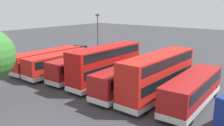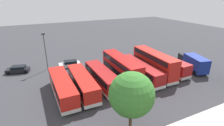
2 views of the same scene
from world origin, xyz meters
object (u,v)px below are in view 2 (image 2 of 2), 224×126
(bus_single_deck_third, at_px, (140,70))
(lamp_post_tall, at_px, (45,49))
(bus_single_deck_seventh, at_px, (62,87))
(bus_single_deck_near_end, at_px, (167,64))
(car_hatchback_silver, at_px, (70,64))
(bus_single_deck_fifth, at_px, (102,77))
(bus_double_decker_second, at_px, (154,63))
(car_small_green, at_px, (18,69))
(bus_double_decker_fourth, at_px, (121,69))
(box_truck_blue, at_px, (193,62))
(bus_single_deck_sixth, at_px, (83,83))
(waste_bin_yellow, at_px, (127,58))

(bus_single_deck_third, height_order, lamp_post_tall, lamp_post_tall)
(bus_single_deck_third, xyz_separation_m, bus_single_deck_seventh, (14.40, 0.22, -0.00))
(bus_single_deck_near_end, xyz_separation_m, lamp_post_tall, (22.03, -11.58, 2.91))
(bus_single_deck_near_end, xyz_separation_m, bus_single_deck_seventh, (21.19, 0.48, 0.00))
(car_hatchback_silver, bearing_deg, bus_single_deck_fifth, 105.72)
(bus_single_deck_third, height_order, bus_single_deck_fifth, same)
(lamp_post_tall, bearing_deg, bus_double_decker_second, 147.49)
(bus_single_deck_seventh, height_order, car_hatchback_silver, bus_single_deck_seventh)
(bus_single_deck_fifth, xyz_separation_m, car_small_green, (13.26, -12.51, -0.92))
(bus_double_decker_fourth, height_order, box_truck_blue, bus_double_decker_fourth)
(bus_double_decker_second, bearing_deg, bus_single_deck_sixth, 1.45)
(bus_single_deck_seventh, xyz_separation_m, box_truck_blue, (-26.55, 1.41, 0.08))
(car_small_green, distance_m, waste_bin_yellow, 23.92)
(box_truck_blue, relative_size, car_small_green, 1.71)
(bus_single_deck_third, height_order, box_truck_blue, box_truck_blue)
(bus_single_deck_fifth, relative_size, bus_single_deck_sixth, 0.97)
(bus_single_deck_sixth, relative_size, car_small_green, 2.31)
(bus_single_deck_seventh, bearing_deg, bus_double_decker_fourth, -177.05)
(bus_double_decker_second, distance_m, box_truck_blue, 9.08)
(box_truck_blue, bearing_deg, car_hatchback_silver, -29.29)
(bus_single_deck_seventh, bearing_deg, bus_single_deck_near_end, -178.69)
(bus_double_decker_second, distance_m, bus_double_decker_fourth, 7.08)
(waste_bin_yellow, bearing_deg, bus_single_deck_fifth, 41.90)
(car_small_green, height_order, waste_bin_yellow, car_small_green)
(bus_double_decker_second, relative_size, box_truck_blue, 1.43)
(bus_double_decker_fourth, xyz_separation_m, bus_single_deck_seventh, (10.59, 0.55, -0.83))
(bus_single_deck_seventh, height_order, box_truck_blue, box_truck_blue)
(bus_single_deck_sixth, xyz_separation_m, car_small_green, (9.63, -13.05, -0.92))
(bus_single_deck_near_end, distance_m, bus_double_decker_second, 3.63)
(bus_single_deck_near_end, relative_size, car_small_green, 2.28)
(box_truck_blue, bearing_deg, bus_single_deck_fifth, -5.37)
(car_hatchback_silver, bearing_deg, bus_single_deck_seventh, 71.96)
(bus_double_decker_fourth, bearing_deg, bus_single_deck_sixth, 4.91)
(bus_single_deck_fifth, bearing_deg, bus_single_deck_seventh, 3.77)
(bus_double_decker_second, height_order, box_truck_blue, bus_double_decker_second)
(bus_double_decker_second, height_order, car_small_green, bus_double_decker_second)
(bus_single_deck_fifth, xyz_separation_m, box_truck_blue, (-19.76, 1.86, 0.09))
(box_truck_blue, bearing_deg, bus_double_decker_second, -10.72)
(box_truck_blue, xyz_separation_m, lamp_post_tall, (27.39, -13.48, 2.82))
(waste_bin_yellow, bearing_deg, bus_single_deck_seventh, 29.67)
(bus_single_deck_near_end, height_order, bus_double_decker_second, bus_double_decker_second)
(bus_single_deck_sixth, bearing_deg, bus_double_decker_fourth, -175.09)
(car_small_green, bearing_deg, bus_single_deck_sixth, 126.44)
(bus_single_deck_fifth, height_order, car_hatchback_silver, bus_single_deck_fifth)
(bus_double_decker_second, height_order, car_hatchback_silver, bus_double_decker_second)
(car_small_green, height_order, lamp_post_tall, lamp_post_tall)
(bus_single_deck_near_end, height_order, bus_single_deck_fifth, same)
(bus_single_deck_fifth, bearing_deg, bus_single_deck_sixth, 8.47)
(bus_single_deck_third, relative_size, car_hatchback_silver, 2.52)
(bus_single_deck_near_end, distance_m, car_small_green, 30.35)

